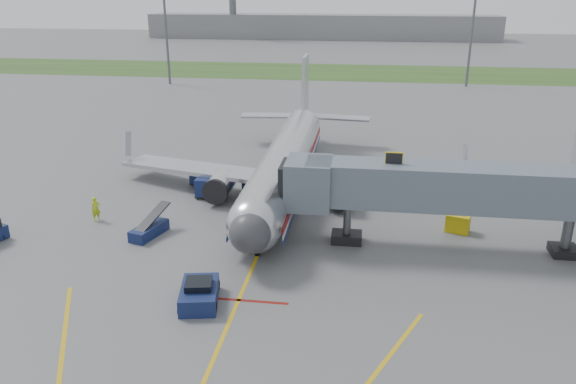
# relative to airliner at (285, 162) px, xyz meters

# --- Properties ---
(ground) EXTENTS (400.00, 400.00, 0.00)m
(ground) POSITION_rel_airliner_xyz_m (-0.00, -15.25, -2.65)
(ground) COLOR #565659
(ground) RESTS_ON ground
(grass_strip) EXTENTS (300.00, 25.00, 0.01)m
(grass_strip) POSITION_rel_airliner_xyz_m (-0.00, 74.75, -2.64)
(grass_strip) COLOR #2D4C1E
(grass_strip) RESTS_ON ground
(apron_markings) EXTENTS (21.52, 50.00, 0.01)m
(apron_markings) POSITION_rel_airliner_xyz_m (-0.00, -22.65, -2.64)
(apron_markings) COLOR gold
(apron_markings) RESTS_ON ground
(airliner) EXTENTS (32.10, 35.67, 10.25)m
(airliner) POSITION_rel_airliner_xyz_m (0.00, 0.00, 0.00)
(airliner) COLOR silver
(airliner) RESTS_ON ground
(jet_bridge) EXTENTS (25.30, 4.00, 6.90)m
(jet_bridge) POSITION_rel_airliner_xyz_m (12.86, -10.25, 1.82)
(jet_bridge) COLOR slate
(jet_bridge) RESTS_ON ground
(light_mast_left) EXTENTS (2.00, 0.44, 20.40)m
(light_mast_left) POSITION_rel_airliner_xyz_m (-30.00, 54.75, 8.13)
(light_mast_left) COLOR #595B60
(light_mast_left) RESTS_ON ground
(light_mast_right) EXTENTS (2.00, 0.44, 20.40)m
(light_mast_right) POSITION_rel_airliner_xyz_m (25.00, 59.75, 8.13)
(light_mast_right) COLOR #595B60
(light_mast_right) RESTS_ON ground
(distant_terminal) EXTENTS (120.00, 14.00, 8.00)m
(distant_terminal) POSITION_rel_airliner_xyz_m (-10.00, 154.75, 1.35)
(distant_terminal) COLOR slate
(distant_terminal) RESTS_ON ground
(pushback_tug) EXTENTS (2.72, 3.78, 1.43)m
(pushback_tug) POSITION_rel_airliner_xyz_m (-2.20, -19.83, -2.05)
(pushback_tug) COLOR #0E203E
(pushback_tug) RESTS_ON ground
(baggage_cart_a) EXTENTS (1.97, 1.97, 1.81)m
(baggage_cart_a) POSITION_rel_airliner_xyz_m (-3.00, -0.86, -1.72)
(baggage_cart_a) COLOR #0E203E
(baggage_cart_a) RESTS_ON ground
(baggage_cart_b) EXTENTS (2.02, 2.02, 1.67)m
(baggage_cart_b) POSITION_rel_airliner_xyz_m (-7.99, 0.20, -1.80)
(baggage_cart_b) COLOR #0E203E
(baggage_cart_b) RESTS_ON ground
(baggage_cart_c) EXTENTS (1.66, 1.66, 1.76)m
(baggage_cart_c) POSITION_rel_airliner_xyz_m (-6.64, -2.76, -1.75)
(baggage_cart_c) COLOR #0E203E
(baggage_cart_c) RESTS_ON ground
(belt_loader) EXTENTS (2.17, 4.13, 1.95)m
(belt_loader) POSITION_rel_airliner_xyz_m (-8.59, -11.21, -2.16)
(belt_loader) COLOR #0E203E
(belt_loader) RESTS_ON ground
(ground_power_cart) EXTENTS (1.98, 1.61, 1.37)m
(ground_power_cart) POSITION_rel_airliner_xyz_m (14.24, -7.25, -1.97)
(ground_power_cart) COLOR gold
(ground_power_cart) RESTS_ON ground
(ramp_worker) EXTENTS (0.84, 0.83, 1.95)m
(ramp_worker) POSITION_rel_airliner_xyz_m (-13.79, -9.06, -1.67)
(ramp_worker) COLOR #A9C517
(ramp_worker) RESTS_ON ground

